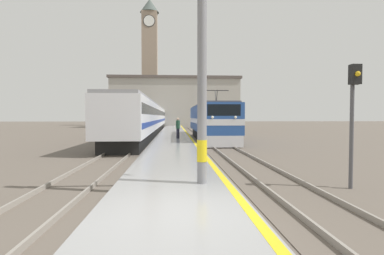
# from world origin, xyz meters

# --- Properties ---
(ground_plane) EXTENTS (200.00, 200.00, 0.00)m
(ground_plane) POSITION_xyz_m (0.00, 30.00, 0.00)
(ground_plane) COLOR #60564C
(platform) EXTENTS (3.23, 140.00, 0.39)m
(platform) POSITION_xyz_m (0.00, 25.00, 0.19)
(platform) COLOR #999999
(platform) RESTS_ON ground
(rail_track_near) EXTENTS (2.83, 140.00, 0.16)m
(rail_track_near) POSITION_xyz_m (3.45, 25.00, 0.03)
(rail_track_near) COLOR #60564C
(rail_track_near) RESTS_ON ground
(rail_track_far) EXTENTS (2.83, 140.00, 0.16)m
(rail_track_far) POSITION_xyz_m (-3.22, 25.00, 0.03)
(rail_track_far) COLOR #60564C
(rail_track_far) RESTS_ON ground
(locomotive_train) EXTENTS (2.92, 15.34, 4.37)m
(locomotive_train) POSITION_xyz_m (3.45, 22.08, 1.75)
(locomotive_train) COLOR black
(locomotive_train) RESTS_ON ground
(passenger_train) EXTENTS (2.92, 50.90, 3.68)m
(passenger_train) POSITION_xyz_m (-3.22, 35.70, 1.99)
(passenger_train) COLOR black
(passenger_train) RESTS_ON ground
(catenary_mast) EXTENTS (2.98, 0.28, 7.28)m
(catenary_mast) POSITION_xyz_m (0.89, 2.30, 4.04)
(catenary_mast) COLOR gray
(catenary_mast) RESTS_ON platform
(person_on_platform) EXTENTS (0.34, 0.34, 1.73)m
(person_on_platform) POSITION_xyz_m (0.35, 19.28, 1.30)
(person_on_platform) COLOR #23232D
(person_on_platform) RESTS_ON platform
(clock_tower) EXTENTS (4.51, 4.51, 30.52)m
(clock_tower) POSITION_xyz_m (-5.73, 67.66, 16.05)
(clock_tower) COLOR gray
(clock_tower) RESTS_ON ground
(station_building) EXTENTS (26.50, 7.77, 10.31)m
(station_building) POSITION_xyz_m (0.34, 56.73, 5.18)
(station_building) COLOR #A8A399
(station_building) RESTS_ON ground
(signal_post) EXTENTS (0.30, 0.39, 3.80)m
(signal_post) POSITION_xyz_m (5.46, 2.93, 2.56)
(signal_post) COLOR #4C4C51
(signal_post) RESTS_ON ground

